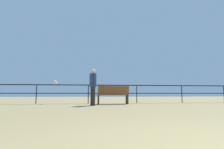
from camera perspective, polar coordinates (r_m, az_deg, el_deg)
The scene contains 4 objects.
pier_railing at distance 9.82m, azimuth 0.30°, elevation -4.72°, with size 18.62×0.05×1.00m.
bench_near_left at distance 8.91m, azimuth 0.39°, elevation -6.10°, with size 1.56×0.67×0.90m.
person_at_railing at distance 7.94m, azimuth -6.05°, elevation -3.16°, with size 0.31×0.49×1.60m.
seagull_on_rail at distance 9.86m, azimuth -17.57°, elevation -2.42°, with size 0.20×0.46×0.22m.
Camera 1 is at (-1.35, -0.88, 0.51)m, focal length 28.87 mm.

